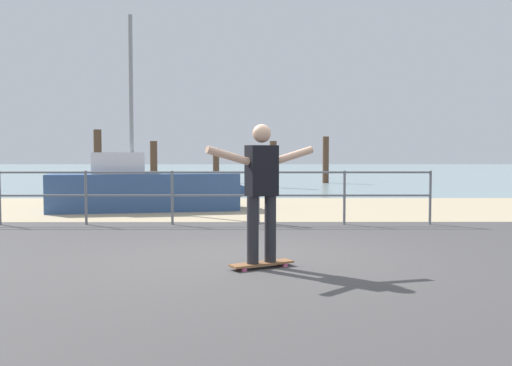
% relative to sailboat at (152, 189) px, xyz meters
% --- Properties ---
extents(ground_plane, '(24.00, 10.00, 0.04)m').
position_rel_sailboat_xyz_m(ground_plane, '(2.42, -7.44, -0.52)').
color(ground_plane, '#474444').
rests_on(ground_plane, ground).
extents(beach_strip, '(24.00, 6.00, 0.04)m').
position_rel_sailboat_xyz_m(beach_strip, '(2.42, 0.56, -0.52)').
color(beach_strip, tan).
rests_on(beach_strip, ground).
extents(sea_surface, '(72.00, 50.00, 0.04)m').
position_rel_sailboat_xyz_m(sea_surface, '(2.42, 28.56, -0.52)').
color(sea_surface, '#849EA3').
rests_on(sea_surface, ground).
extents(railing_fence, '(11.57, 0.05, 1.05)m').
position_rel_sailboat_xyz_m(railing_fence, '(0.06, -2.84, 0.18)').
color(railing_fence, slate).
rests_on(railing_fence, ground).
extents(sailboat, '(5.06, 2.16, 4.63)m').
position_rel_sailboat_xyz_m(sailboat, '(0.00, 0.00, 0.00)').
color(sailboat, '#335184').
rests_on(sailboat, ground).
extents(skateboard, '(0.80, 0.57, 0.08)m').
position_rel_sailboat_xyz_m(skateboard, '(2.53, -7.04, -0.45)').
color(skateboard, brown).
rests_on(skateboard, ground).
extents(skateboarder, '(1.30, 0.79, 1.65)m').
position_rel_sailboat_xyz_m(skateboarder, '(2.53, -7.04, 0.50)').
color(skateboarder, '#26262B').
rests_on(skateboarder, skateboard).
extents(groyne_post_0, '(0.34, 0.34, 2.38)m').
position_rel_sailboat_xyz_m(groyne_post_0, '(-4.25, 11.16, 0.67)').
color(groyne_post_0, '#513826').
rests_on(groyne_post_0, ground).
extents(groyne_post_1, '(0.30, 0.30, 1.88)m').
position_rel_sailboat_xyz_m(groyne_post_1, '(-1.76, 10.66, 0.42)').
color(groyne_post_1, '#513826').
rests_on(groyne_post_1, ground).
extents(groyne_post_2, '(0.29, 0.29, 1.59)m').
position_rel_sailboat_xyz_m(groyne_post_2, '(0.73, 12.87, 0.28)').
color(groyne_post_2, '#513826').
rests_on(groyne_post_2, ground).
extents(groyne_post_3, '(0.28, 0.28, 1.84)m').
position_rel_sailboat_xyz_m(groyne_post_3, '(3.22, 8.87, 0.40)').
color(groyne_post_3, '#513826').
rests_on(groyne_post_3, ground).
extents(groyne_post_4, '(0.28, 0.28, 2.11)m').
position_rel_sailboat_xyz_m(groyne_post_4, '(5.71, 12.29, 0.54)').
color(groyne_post_4, '#513826').
rests_on(groyne_post_4, ground).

